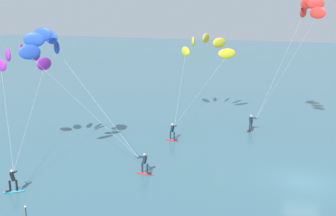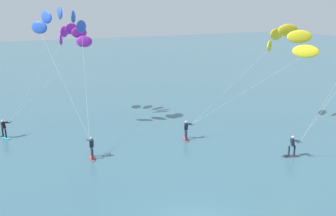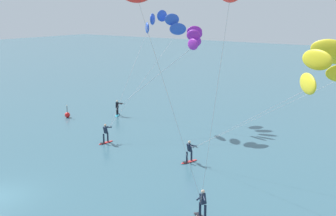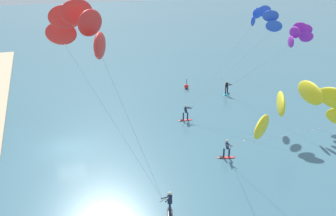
# 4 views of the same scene
# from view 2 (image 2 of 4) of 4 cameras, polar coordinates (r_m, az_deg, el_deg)

# --- Properties ---
(kitesurfer_mid_water) EXTENTS (5.00, 9.79, 11.10)m
(kitesurfer_mid_water) POSITION_cam_2_polar(r_m,az_deg,el_deg) (33.34, -16.68, 12.58)
(kitesurfer_mid_water) COLOR red
(kitesurfer_mid_water) RESTS_ON ground
(kitesurfer_far_out) EXTENTS (11.40, 6.65, 9.61)m
(kitesurfer_far_out) POSITION_cam_2_polar(r_m,az_deg,el_deg) (34.13, 18.05, 9.93)
(kitesurfer_far_out) COLOR red
(kitesurfer_far_out) RESTS_ON ground
(kitesurfer_downwind) EXTENTS (9.37, 6.89, 9.54)m
(kitesurfer_downwind) POSITION_cam_2_polar(r_m,az_deg,el_deg) (37.07, -15.56, 10.62)
(kitesurfer_downwind) COLOR #23ADD1
(kitesurfer_downwind) RESTS_ON ground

